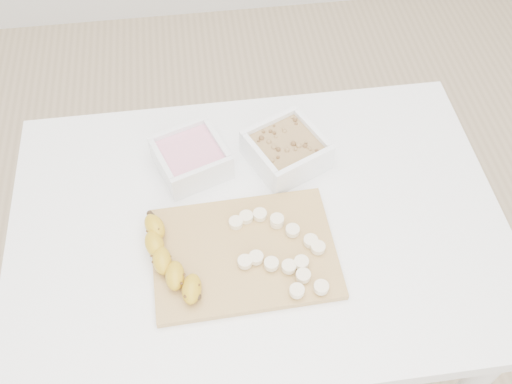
{
  "coord_description": "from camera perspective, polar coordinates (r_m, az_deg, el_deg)",
  "views": [
    {
      "loc": [
        -0.09,
        -0.63,
        1.71
      ],
      "look_at": [
        0.0,
        0.03,
        0.81
      ],
      "focal_mm": 40.0,
      "sensor_mm": 36.0,
      "label": 1
    }
  ],
  "objects": [
    {
      "name": "cutting_board",
      "position": [
        1.11,
        -1.2,
        -6.1
      ],
      "size": [
        0.36,
        0.26,
        0.01
      ],
      "primitive_type": "cube",
      "rotation": [
        0.0,
        0.0,
        0.03
      ],
      "color": "tan",
      "rests_on": "table"
    },
    {
      "name": "banana",
      "position": [
        1.08,
        -8.57,
        -6.75
      ],
      "size": [
        0.1,
        0.21,
        0.04
      ],
      "primitive_type": null,
      "rotation": [
        0.0,
        0.0,
        0.21
      ],
      "color": "#BC9118",
      "rests_on": "cutting_board"
    },
    {
      "name": "table",
      "position": [
        1.23,
        0.19,
        -5.44
      ],
      "size": [
        1.0,
        0.7,
        0.75
      ],
      "color": "white",
      "rests_on": "ground"
    },
    {
      "name": "banana_slices",
      "position": [
        1.09,
        2.5,
        -5.62
      ],
      "size": [
        0.18,
        0.2,
        0.02
      ],
      "color": "#F4E3B8",
      "rests_on": "cutting_board"
    },
    {
      "name": "ground",
      "position": [
        1.82,
        0.13,
        -16.16
      ],
      "size": [
        3.5,
        3.5,
        0.0
      ],
      "primitive_type": "plane",
      "color": "#C6AD89",
      "rests_on": "ground"
    },
    {
      "name": "bowl_yogurt",
      "position": [
        1.22,
        -6.53,
        3.46
      ],
      "size": [
        0.18,
        0.18,
        0.06
      ],
      "color": "white",
      "rests_on": "table"
    },
    {
      "name": "bowl_granola",
      "position": [
        1.22,
        3.03,
        4.24
      ],
      "size": [
        0.19,
        0.19,
        0.07
      ],
      "color": "white",
      "rests_on": "table"
    }
  ]
}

